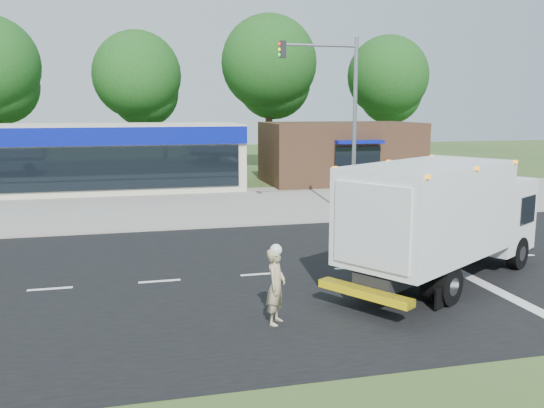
# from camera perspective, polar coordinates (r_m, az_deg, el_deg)

# --- Properties ---
(ground) EXTENTS (120.00, 120.00, 0.00)m
(ground) POSITION_cam_1_polar(r_m,az_deg,el_deg) (18.42, 8.01, -6.31)
(ground) COLOR #385123
(ground) RESTS_ON ground
(road_asphalt) EXTENTS (60.00, 14.00, 0.02)m
(road_asphalt) POSITION_cam_1_polar(r_m,az_deg,el_deg) (18.41, 8.01, -6.30)
(road_asphalt) COLOR black
(road_asphalt) RESTS_ON ground
(sidewalk) EXTENTS (60.00, 2.40, 0.12)m
(sidewalk) POSITION_cam_1_polar(r_m,az_deg,el_deg) (25.98, 1.32, -1.41)
(sidewalk) COLOR gray
(sidewalk) RESTS_ON ground
(parking_apron) EXTENTS (60.00, 9.00, 0.02)m
(parking_apron) POSITION_cam_1_polar(r_m,az_deg,el_deg) (31.54, -1.43, 0.46)
(parking_apron) COLOR gray
(parking_apron) RESTS_ON ground
(lane_markings) EXTENTS (55.20, 7.00, 0.01)m
(lane_markings) POSITION_cam_1_polar(r_m,az_deg,el_deg) (17.78, 13.72, -7.01)
(lane_markings) COLOR silver
(lane_markings) RESTS_ON road_asphalt
(ems_box_truck) EXTENTS (8.04, 6.29, 3.53)m
(ems_box_truck) POSITION_cam_1_polar(r_m,az_deg,el_deg) (17.01, 16.60, -0.91)
(ems_box_truck) COLOR black
(ems_box_truck) RESTS_ON ground
(emergency_worker) EXTENTS (0.71, 0.79, 1.92)m
(emergency_worker) POSITION_cam_1_polar(r_m,az_deg,el_deg) (13.47, 0.39, -8.03)
(emergency_worker) COLOR tan
(emergency_worker) RESTS_ON ground
(retail_strip_mall) EXTENTS (18.00, 6.20, 4.00)m
(retail_strip_mall) POSITION_cam_1_polar(r_m,az_deg,el_deg) (36.55, -17.47, 4.44)
(retail_strip_mall) COLOR beige
(retail_strip_mall) RESTS_ON ground
(brown_storefront) EXTENTS (10.00, 6.70, 4.00)m
(brown_storefront) POSITION_cam_1_polar(r_m,az_deg,el_deg) (39.00, 6.78, 5.09)
(brown_storefront) COLOR #382316
(brown_storefront) RESTS_ON ground
(traffic_signal_pole) EXTENTS (3.51, 0.25, 8.00)m
(traffic_signal_pole) POSITION_cam_1_polar(r_m,az_deg,el_deg) (25.66, 6.86, 9.32)
(traffic_signal_pole) COLOR gray
(traffic_signal_pole) RESTS_ON ground
(background_trees) EXTENTS (36.77, 7.39, 12.10)m
(background_trees) POSITION_cam_1_polar(r_m,az_deg,el_deg) (45.02, -6.51, 12.55)
(background_trees) COLOR #332114
(background_trees) RESTS_ON ground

